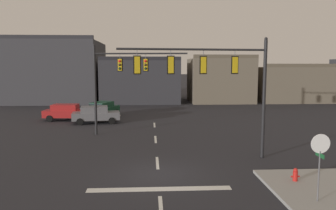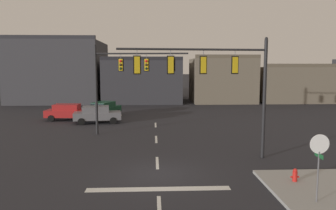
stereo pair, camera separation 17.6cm
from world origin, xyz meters
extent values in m
plane|color=#232328|center=(0.00, 0.00, 0.00)|extent=(400.00, 400.00, 0.00)
cube|color=silver|center=(0.00, -2.00, 0.00)|extent=(6.40, 0.50, 0.01)
cube|color=silver|center=(0.00, -4.00, 0.00)|extent=(0.16, 2.40, 0.01)
cube|color=silver|center=(0.00, 2.00, 0.00)|extent=(0.16, 2.40, 0.01)
cube|color=silver|center=(0.00, 8.00, 0.00)|extent=(0.16, 2.40, 0.01)
cube|color=silver|center=(0.00, 14.00, 0.00)|extent=(0.16, 2.40, 0.01)
cylinder|color=black|center=(6.27, 2.79, 3.46)|extent=(0.20, 0.20, 6.93)
cylinder|color=black|center=(2.04, 2.34, 6.33)|extent=(8.46, 1.02, 0.12)
sphere|color=black|center=(6.27, 2.79, 6.98)|extent=(0.18, 0.18, 0.18)
cylinder|color=#56565B|center=(4.43, 2.59, 6.10)|extent=(0.03, 0.03, 0.35)
cube|color=gold|center=(4.43, 2.59, 5.47)|extent=(0.32, 0.27, 0.90)
sphere|color=red|center=(4.42, 2.72, 5.75)|extent=(0.20, 0.20, 0.20)
sphere|color=#2D2314|center=(4.42, 2.72, 5.47)|extent=(0.20, 0.20, 0.20)
sphere|color=black|center=(4.42, 2.72, 5.19)|extent=(0.20, 0.20, 0.20)
cube|color=black|center=(4.43, 2.57, 5.47)|extent=(0.42, 0.07, 1.02)
cylinder|color=#56565B|center=(2.59, 2.40, 6.10)|extent=(0.03, 0.03, 0.35)
cube|color=gold|center=(2.59, 2.40, 5.47)|extent=(0.32, 0.27, 0.90)
sphere|color=red|center=(2.58, 2.53, 5.75)|extent=(0.20, 0.20, 0.20)
sphere|color=#2D2314|center=(2.58, 2.53, 5.47)|extent=(0.20, 0.20, 0.20)
sphere|color=black|center=(2.58, 2.53, 5.19)|extent=(0.20, 0.20, 0.20)
cube|color=black|center=(2.60, 2.38, 5.47)|extent=(0.42, 0.07, 1.02)
cylinder|color=#56565B|center=(0.76, 2.20, 6.10)|extent=(0.03, 0.03, 0.35)
cube|color=gold|center=(0.76, 2.20, 5.47)|extent=(0.32, 0.27, 0.90)
sphere|color=red|center=(0.75, 2.33, 5.75)|extent=(0.20, 0.20, 0.20)
sphere|color=#2D2314|center=(0.75, 2.33, 5.47)|extent=(0.20, 0.20, 0.20)
sphere|color=black|center=(0.75, 2.33, 5.19)|extent=(0.20, 0.20, 0.20)
cube|color=black|center=(0.76, 2.18, 5.47)|extent=(0.42, 0.07, 1.02)
cylinder|color=#56565B|center=(-1.08, 2.00, 6.10)|extent=(0.03, 0.03, 0.35)
cube|color=gold|center=(-1.08, 2.00, 5.47)|extent=(0.32, 0.27, 0.90)
sphere|color=red|center=(-1.09, 2.13, 5.75)|extent=(0.20, 0.20, 0.20)
sphere|color=#2D2314|center=(-1.09, 2.13, 5.47)|extent=(0.20, 0.20, 0.20)
sphere|color=black|center=(-1.09, 2.13, 5.19)|extent=(0.20, 0.20, 0.20)
cube|color=black|center=(-1.07, 1.98, 5.47)|extent=(0.42, 0.07, 1.02)
cylinder|color=black|center=(-4.68, 10.05, 3.47)|extent=(0.20, 0.20, 6.94)
cylinder|color=black|center=(-1.10, 9.62, 6.37)|extent=(7.17, 0.98, 0.12)
sphere|color=black|center=(-4.68, 10.05, 6.99)|extent=(0.18, 0.18, 0.18)
cylinder|color=#56565B|center=(-2.69, 9.81, 6.13)|extent=(0.03, 0.03, 0.35)
cube|color=gold|center=(-2.69, 9.81, 5.51)|extent=(0.33, 0.27, 0.90)
sphere|color=red|center=(-2.71, 9.68, 5.79)|extent=(0.20, 0.20, 0.20)
sphere|color=#2D2314|center=(-2.71, 9.68, 5.51)|extent=(0.20, 0.20, 0.20)
sphere|color=black|center=(-2.71, 9.68, 5.23)|extent=(0.20, 0.20, 0.20)
cube|color=black|center=(-2.69, 9.83, 5.51)|extent=(0.42, 0.08, 1.02)
cylinder|color=#56565B|center=(-0.71, 9.57, 6.13)|extent=(0.03, 0.03, 0.35)
cube|color=gold|center=(-0.71, 9.57, 5.51)|extent=(0.33, 0.27, 0.90)
sphere|color=red|center=(-0.72, 9.44, 5.79)|extent=(0.20, 0.20, 0.20)
sphere|color=#2D2314|center=(-0.72, 9.44, 5.51)|extent=(0.20, 0.20, 0.20)
sphere|color=black|center=(-0.72, 9.44, 5.23)|extent=(0.20, 0.20, 0.20)
cube|color=black|center=(-0.70, 9.59, 5.51)|extent=(0.42, 0.08, 1.02)
cylinder|color=#56565B|center=(1.28, 9.33, 6.13)|extent=(0.03, 0.03, 0.35)
cube|color=gold|center=(1.28, 9.33, 5.51)|extent=(0.33, 0.27, 0.90)
sphere|color=red|center=(1.27, 9.20, 5.79)|extent=(0.20, 0.20, 0.20)
sphere|color=#2D2314|center=(1.27, 9.20, 5.51)|extent=(0.20, 0.20, 0.20)
sphere|color=black|center=(1.27, 9.20, 5.23)|extent=(0.20, 0.20, 0.20)
cube|color=black|center=(1.29, 9.35, 5.51)|extent=(0.42, 0.08, 1.02)
cylinder|color=#56565B|center=(6.16, -3.99, 1.07)|extent=(0.06, 0.06, 2.15)
cylinder|color=white|center=(6.16, -3.99, 2.45)|extent=(0.76, 0.03, 0.76)
cylinder|color=#B21414|center=(6.16, -3.97, 2.45)|extent=(0.68, 0.03, 0.68)
cube|color=#19592D|center=(6.16, -3.99, 2.00)|extent=(0.02, 0.64, 0.16)
cube|color=slate|center=(-5.53, 15.35, 0.70)|extent=(4.61, 2.40, 0.70)
cube|color=slate|center=(-5.68, 15.33, 1.33)|extent=(2.66, 1.93, 0.56)
cube|color=#2D3842|center=(-4.92, 15.44, 1.31)|extent=(0.46, 1.54, 0.47)
cube|color=#2D3842|center=(-6.83, 15.17, 1.31)|extent=(0.43, 1.54, 0.46)
cylinder|color=black|center=(-4.21, 16.40, 0.32)|extent=(0.66, 0.31, 0.64)
cylinder|color=black|center=(-3.97, 14.71, 0.32)|extent=(0.66, 0.31, 0.64)
cylinder|color=black|center=(-7.08, 15.99, 0.32)|extent=(0.66, 0.31, 0.64)
cylinder|color=black|center=(-6.85, 14.31, 0.32)|extent=(0.66, 0.31, 0.64)
sphere|color=silver|center=(-3.45, 16.23, 0.75)|extent=(0.16, 0.16, 0.16)
sphere|color=silver|center=(-3.29, 15.09, 0.75)|extent=(0.16, 0.16, 0.16)
cube|color=maroon|center=(-7.69, 15.05, 0.78)|extent=(0.23, 1.36, 0.12)
cube|color=#143D28|center=(-5.45, 19.29, 0.70)|extent=(3.35, 4.75, 0.70)
cube|color=#143D28|center=(-5.51, 19.15, 1.33)|extent=(2.42, 2.89, 0.56)
cube|color=#2D3842|center=(-5.22, 19.86, 1.31)|extent=(1.50, 0.81, 0.47)
cube|color=#2D3842|center=(-5.96, 18.07, 1.31)|extent=(1.49, 0.78, 0.46)
cylinder|color=black|center=(-5.68, 20.96, 0.32)|extent=(0.45, 0.68, 0.64)
cylinder|color=black|center=(-4.11, 20.31, 0.32)|extent=(0.45, 0.68, 0.64)
cylinder|color=black|center=(-6.79, 18.28, 0.32)|extent=(0.45, 0.68, 0.64)
cylinder|color=black|center=(-5.22, 17.63, 0.32)|extent=(0.45, 0.68, 0.64)
sphere|color=silver|center=(-5.15, 21.53, 0.75)|extent=(0.16, 0.16, 0.16)
sphere|color=silver|center=(-4.09, 21.09, 0.75)|extent=(0.16, 0.16, 0.16)
cube|color=maroon|center=(-6.29, 17.28, 0.78)|extent=(1.28, 0.56, 0.12)
cube|color=#A81E1E|center=(-8.71, 17.14, 0.70)|extent=(4.47, 1.97, 0.70)
cube|color=#A81E1E|center=(-8.86, 17.14, 1.33)|extent=(2.53, 1.70, 0.56)
cube|color=#2D3842|center=(-8.09, 17.11, 1.31)|extent=(0.31, 1.53, 0.47)
cube|color=#2D3842|center=(-10.03, 17.19, 1.31)|extent=(0.28, 1.53, 0.46)
cylinder|color=black|center=(-7.23, 17.93, 0.32)|extent=(0.65, 0.25, 0.64)
cylinder|color=black|center=(-7.29, 16.23, 0.32)|extent=(0.65, 0.25, 0.64)
cylinder|color=black|center=(-10.13, 18.04, 0.32)|extent=(0.65, 0.25, 0.64)
cylinder|color=black|center=(-10.20, 16.35, 0.32)|extent=(0.65, 0.25, 0.64)
sphere|color=silver|center=(-6.51, 17.63, 0.75)|extent=(0.16, 0.16, 0.16)
sphere|color=silver|center=(-6.55, 16.47, 0.75)|extent=(0.16, 0.16, 0.16)
cube|color=maroon|center=(-10.89, 17.22, 0.78)|extent=(0.09, 1.37, 0.12)
cylinder|color=red|center=(6.29, -1.69, 0.33)|extent=(0.22, 0.22, 0.55)
cylinder|color=red|center=(6.29, -1.69, 0.05)|extent=(0.30, 0.30, 0.10)
sphere|color=red|center=(6.29, -1.69, 0.65)|extent=(0.20, 0.20, 0.20)
cylinder|color=red|center=(6.14, -1.69, 0.35)|extent=(0.10, 0.08, 0.08)
cylinder|color=red|center=(6.44, -1.69, 0.35)|extent=(0.10, 0.08, 0.08)
cube|color=#38383D|center=(-14.47, 35.89, 4.52)|extent=(12.94, 12.54, 9.03)
cube|color=#2B2B30|center=(-14.47, 29.92, 9.28)|extent=(12.94, 0.60, 0.50)
cube|color=#2D2D33|center=(-1.76, 36.39, 3.09)|extent=(11.37, 13.55, 6.19)
cube|color=black|center=(-1.76, 29.92, 6.44)|extent=(11.37, 0.60, 0.50)
cube|color=#665B4C|center=(10.22, 33.80, 3.24)|extent=(9.09, 8.36, 6.48)
cube|color=brown|center=(10.22, 29.92, 6.73)|extent=(9.09, 0.60, 0.50)
cube|color=#665B4C|center=(22.01, 35.15, 2.61)|extent=(12.37, 11.05, 5.23)
cube|color=brown|center=(22.01, 29.92, 5.48)|extent=(12.37, 0.60, 0.50)
camera|label=1|loc=(-0.39, -16.11, 5.43)|focal=35.39mm
camera|label=2|loc=(-0.21, -16.12, 5.43)|focal=35.39mm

